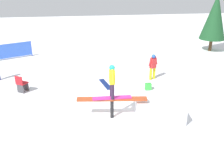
% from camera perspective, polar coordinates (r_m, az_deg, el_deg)
% --- Properties ---
extents(ground_plane, '(60.00, 60.00, 0.00)m').
position_cam_1_polar(ground_plane, '(10.22, -0.00, -7.63)').
color(ground_plane, white).
extents(rail_feature, '(2.77, 0.63, 0.87)m').
position_cam_1_polar(rail_feature, '(9.86, -0.00, -3.90)').
color(rail_feature, black).
rests_on(rail_feature, ground).
extents(snow_kicker_ramp, '(1.98, 1.72, 0.65)m').
position_cam_1_polar(snow_kicker_ramp, '(10.27, 10.73, -5.85)').
color(snow_kicker_ramp, white).
rests_on(snow_kicker_ramp, ground).
extents(main_rider_on_rail, '(1.55, 0.68, 1.37)m').
position_cam_1_polar(main_rider_on_rail, '(9.53, -0.00, 0.36)').
color(main_rider_on_rail, '#C52A8C').
rests_on(main_rider_on_rail, rail_feature).
extents(bystander_red, '(0.62, 0.37, 1.43)m').
position_cam_1_polar(bystander_red, '(13.90, 9.34, 4.20)').
color(bystander_red, yellow).
rests_on(bystander_red, ground).
extents(loose_snowboard_navy, '(0.57, 1.51, 0.02)m').
position_cam_1_polar(loose_snowboard_navy, '(13.30, -1.52, -0.02)').
color(loose_snowboard_navy, navy).
rests_on(loose_snowboard_navy, ground).
extents(loose_snowboard_white, '(1.41, 0.60, 0.02)m').
position_cam_1_polar(loose_snowboard_white, '(8.11, -14.39, -17.70)').
color(loose_snowboard_white, white).
rests_on(loose_snowboard_white, ground).
extents(folding_chair, '(0.61, 0.61, 0.88)m').
position_cam_1_polar(folding_chair, '(13.03, -19.95, -0.05)').
color(folding_chair, '#3F3F44').
rests_on(folding_chair, ground).
extents(backpack_on_snow, '(0.31, 0.24, 0.34)m').
position_cam_1_polar(backpack_on_snow, '(12.73, 8.27, -0.58)').
color(backpack_on_snow, green).
rests_on(backpack_on_snow, ground).
extents(pine_tree_near, '(1.88, 1.88, 4.27)m').
position_cam_1_polar(pine_tree_near, '(20.55, 22.46, 14.03)').
color(pine_tree_near, '#4C331E').
rests_on(pine_tree_near, ground).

